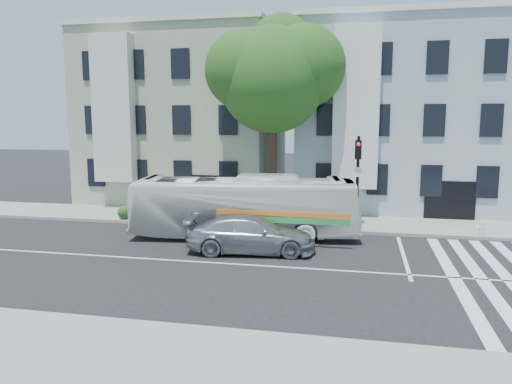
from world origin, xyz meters
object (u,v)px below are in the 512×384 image
(fire_hydrant, at_px, (482,228))
(sedan, at_px, (251,234))
(bus, at_px, (245,207))
(traffic_signal, at_px, (358,169))

(fire_hydrant, bearing_deg, sedan, -155.44)
(bus, xyz_separation_m, traffic_signal, (5.05, 2.98, 1.54))
(sedan, bearing_deg, fire_hydrant, -72.78)
(fire_hydrant, bearing_deg, bus, -169.01)
(bus, height_order, traffic_signal, traffic_signal)
(sedan, relative_size, fire_hydrant, 7.67)
(sedan, xyz_separation_m, fire_hydrant, (9.93, 4.54, -0.26))
(bus, height_order, sedan, bus)
(bus, xyz_separation_m, sedan, (0.83, -2.45, -0.69))
(fire_hydrant, bearing_deg, traffic_signal, 171.10)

